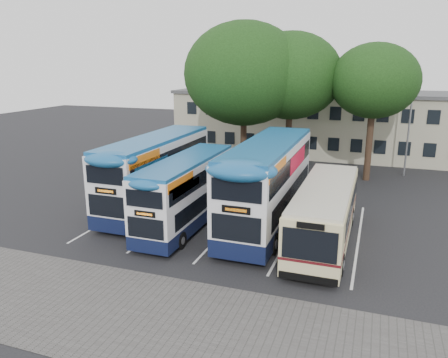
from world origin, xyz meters
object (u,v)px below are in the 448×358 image
object	(u,v)px
tree_left	(244,74)
bus_single	(325,210)
tree_mid	(291,76)
bus_dd_right	(268,180)
lamp_post	(411,113)
bus_dd_mid	(187,189)
bus_dd_left	(157,169)
tree_right	(375,81)

from	to	relation	value
tree_left	bus_single	xyz separation A→B (m)	(8.19, -12.50, -6.33)
tree_mid	bus_dd_right	distance (m)	13.65
lamp_post	tree_left	xyz separation A→B (m)	(-12.65, -3.30, 2.96)
bus_dd_mid	bus_dd_left	bearing A→B (deg)	143.86
tree_right	bus_dd_right	bearing A→B (deg)	-112.26
bus_dd_mid	bus_dd_right	world-z (taller)	bus_dd_right
tree_left	tree_right	xyz separation A→B (m)	(9.80, 0.99, -0.45)
tree_mid	bus_dd_mid	bearing A→B (deg)	-101.25
tree_right	bus_single	size ratio (longest dim) A/B	1.03
tree_right	bus_single	xyz separation A→B (m)	(-1.62, -13.49, -5.88)
bus_dd_right	tree_mid	bearing A→B (deg)	96.45
tree_left	bus_dd_right	bearing A→B (deg)	-66.37
bus_single	bus_dd_left	bearing A→B (deg)	169.06
tree_left	tree_right	size ratio (longest dim) A/B	1.17
lamp_post	tree_right	xyz separation A→B (m)	(-2.85, -2.31, 2.50)
bus_dd_mid	bus_dd_right	distance (m)	4.54
tree_mid	bus_dd_left	size ratio (longest dim) A/B	1.04
tree_left	bus_dd_mid	bearing A→B (deg)	-87.15
tree_right	bus_single	distance (m)	14.81
tree_mid	bus_dd_left	world-z (taller)	tree_mid
tree_right	bus_dd_mid	bearing A→B (deg)	-123.84
tree_mid	tree_right	distance (m)	6.39
tree_left	tree_right	world-z (taller)	tree_left
lamp_post	bus_dd_left	size ratio (longest dim) A/B	0.83
tree_mid	bus_dd_mid	size ratio (longest dim) A/B	1.22
bus_dd_right	bus_dd_mid	bearing A→B (deg)	-159.37
tree_left	tree_mid	bearing A→B (deg)	22.49
lamp_post	tree_right	bearing A→B (deg)	-140.94
lamp_post	bus_dd_right	distance (m)	16.56
bus_dd_left	bus_single	xyz separation A→B (m)	(10.63, -2.06, -0.78)
lamp_post	bus_dd_mid	distance (m)	20.22
bus_dd_mid	bus_single	xyz separation A→B (m)	(7.56, 0.19, -0.43)
tree_left	bus_dd_right	world-z (taller)	tree_left
tree_mid	tree_right	world-z (taller)	tree_mid
tree_right	tree_mid	bearing A→B (deg)	176.11
lamp_post	bus_dd_mid	world-z (taller)	lamp_post
bus_dd_right	bus_single	distance (m)	3.73
tree_mid	tree_left	bearing A→B (deg)	-157.51
tree_mid	bus_dd_left	bearing A→B (deg)	-116.35
lamp_post	bus_dd_right	world-z (taller)	lamp_post
tree_left	tree_mid	size ratio (longest dim) A/B	1.07
bus_dd_left	bus_dd_mid	size ratio (longest dim) A/B	1.16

